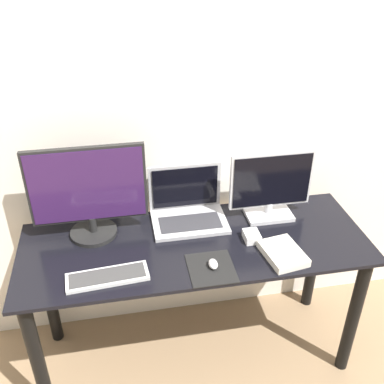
# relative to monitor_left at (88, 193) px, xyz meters

# --- Properties ---
(wall_back) EXTENTS (7.00, 0.05, 2.50)m
(wall_back) POSITION_rel_monitor_left_xyz_m (0.46, 0.21, 0.28)
(wall_back) COLOR silver
(wall_back) RESTS_ON ground_plane
(desk) EXTENTS (1.61, 0.59, 0.75)m
(desk) POSITION_rel_monitor_left_xyz_m (0.46, -0.15, -0.38)
(desk) COLOR black
(desk) RESTS_ON ground_plane
(monitor_left) EXTENTS (0.53, 0.22, 0.45)m
(monitor_left) POSITION_rel_monitor_left_xyz_m (0.00, 0.00, 0.00)
(monitor_left) COLOR black
(monitor_left) RESTS_ON desk
(monitor_right) EXTENTS (0.41, 0.16, 0.35)m
(monitor_right) POSITION_rel_monitor_left_xyz_m (0.86, -0.00, -0.06)
(monitor_right) COLOR silver
(monitor_right) RESTS_ON desk
(laptop) EXTENTS (0.36, 0.26, 0.26)m
(laptop) POSITION_rel_monitor_left_xyz_m (0.46, 0.05, -0.17)
(laptop) COLOR #ADADB2
(laptop) RESTS_ON desk
(keyboard) EXTENTS (0.35, 0.14, 0.02)m
(keyboard) POSITION_rel_monitor_left_xyz_m (0.06, -0.33, -0.22)
(keyboard) COLOR silver
(keyboard) RESTS_ON desk
(mousepad) EXTENTS (0.20, 0.22, 0.00)m
(mousepad) POSITION_rel_monitor_left_xyz_m (0.49, -0.35, -0.23)
(mousepad) COLOR black
(mousepad) RESTS_ON desk
(mouse) EXTENTS (0.04, 0.06, 0.03)m
(mouse) POSITION_rel_monitor_left_xyz_m (0.50, -0.34, -0.21)
(mouse) COLOR silver
(mouse) RESTS_ON mousepad
(book) EXTENTS (0.19, 0.23, 0.03)m
(book) POSITION_rel_monitor_left_xyz_m (0.82, -0.32, -0.21)
(book) COLOR silver
(book) RESTS_ON desk
(power_brick) EXTENTS (0.07, 0.09, 0.04)m
(power_brick) POSITION_rel_monitor_left_xyz_m (0.72, -0.18, -0.21)
(power_brick) COLOR white
(power_brick) RESTS_ON desk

